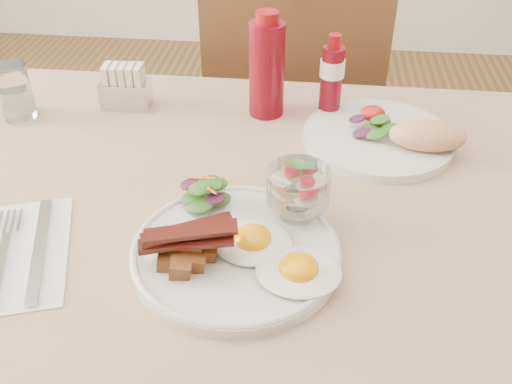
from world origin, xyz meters
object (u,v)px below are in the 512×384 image
Objects in this scene: sugar_caddy at (125,88)px; fruit_cup at (298,187)px; chair_far at (293,124)px; table at (270,254)px; ketchup_bottle at (267,68)px; water_glass at (16,95)px; hot_sauce_bottle at (332,78)px; second_plate at (390,136)px; main_plate at (236,252)px.

fruit_cup is at bearing -45.68° from sugar_caddy.
chair_far is 9.88× the size of sugar_caddy.
table is 6.83× the size of ketchup_bottle.
sugar_caddy is (-0.31, 0.30, 0.13)m from table.
hot_sauce_bottle is at bearing 7.33° from water_glass.
second_plate is (0.19, -0.46, 0.24)m from chair_far.
fruit_cup is (0.04, -0.03, 0.15)m from table.
water_glass is at bearing -171.34° from ketchup_bottle.
table is 4.75× the size of main_plate.
ketchup_bottle is 2.07× the size of sugar_caddy.
table is 0.15m from main_plate.
fruit_cup is at bearing -76.85° from ketchup_bottle.
ketchup_bottle is at bearing -177.84° from hot_sauce_bottle.
water_glass reaches higher than sugar_caddy.
hot_sauce_bottle reaches higher than main_plate.
sugar_caddy is at bearing -129.95° from chair_far.
chair_far is 0.48m from hot_sauce_bottle.
table is 8.43× the size of hot_sauce_bottle.
hot_sauce_bottle reaches higher than fruit_cup.
chair_far is 4.77× the size of ketchup_bottle.
water_glass reaches higher than table.
fruit_cup is at bearing -97.24° from hot_sauce_bottle.
hot_sauce_bottle is at bearing 2.16° from ketchup_bottle.
chair_far is 5.89× the size of hot_sauce_bottle.
chair_far is at bearing 93.23° from fruit_cup.
ketchup_bottle is (-0.00, 0.41, 0.08)m from main_plate.
table is at bearing 144.51° from fruit_cup.
ketchup_bottle reaches higher than table.
table is 0.36m from hot_sauce_bottle.
fruit_cup is (0.08, 0.08, 0.06)m from main_plate.
second_plate is 0.50m from sugar_caddy.
fruit_cup is 0.59m from water_glass.
ketchup_bottle reaches higher than water_glass.
chair_far is 0.71m from water_glass.
second_plate is 0.68m from water_glass.
second_plate is 1.72× the size of hot_sauce_bottle.
hot_sauce_bottle reaches higher than table.
sugar_caddy reaches higher than main_plate.
sugar_caddy is (-0.35, 0.32, -0.03)m from fruit_cup.
water_glass is (-0.49, 0.23, 0.13)m from table.
fruit_cup is 0.33× the size of second_plate.
chair_far is 10.37× the size of fruit_cup.
fruit_cup is 0.57× the size of hot_sauce_bottle.
table is 14.13× the size of sugar_caddy.
main_plate is (-0.04, -0.77, 0.24)m from chair_far.
ketchup_bottle is 0.12m from hot_sauce_bottle.
main_plate is at bearing -134.01° from fruit_cup.
table is 0.56m from water_glass.
main_plate is 3.12× the size of fruit_cup.
ketchup_bottle is 0.28m from sugar_caddy.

